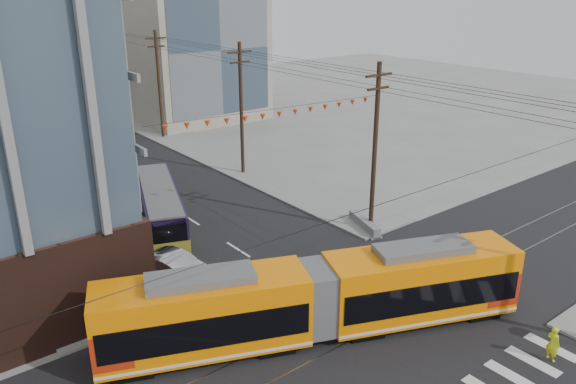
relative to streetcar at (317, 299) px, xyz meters
name	(u,v)px	position (x,y,z in m)	size (l,w,h in m)	color
ground	(418,364)	(2.04, -4.37, -1.89)	(160.00, 160.00, 0.00)	slate
bg_bldg_ne_near	(189,49)	(18.04, 43.63, 6.11)	(14.00, 14.00, 16.00)	gray
bg_bldg_ne_far	(135,43)	(20.04, 63.63, 5.11)	(16.00, 16.00, 14.00)	#8C99A5
utility_pole_far	(104,69)	(10.54, 51.63, 3.61)	(0.30, 0.30, 11.00)	black
streetcar	(317,299)	(0.00, 0.00, 0.00)	(19.60, 2.76, 3.78)	orange
city_bus	(160,208)	(-0.28, 15.26, -0.36)	(2.34, 10.78, 3.05)	#1F1339
parked_car_silver	(161,265)	(-3.22, 9.34, -1.06)	(1.75, 5.02, 1.66)	#9FA1A5
parked_car_white	(114,226)	(-3.16, 16.19, -1.17)	(2.02, 4.96, 1.44)	#B8B8B8
parked_car_grey	(91,215)	(-3.56, 19.12, -1.23)	(2.17, 4.72, 1.31)	slate
pedestrian	(553,344)	(6.74, -7.76, -1.06)	(0.61, 0.40, 1.66)	#D2EE18
jersey_barrier	(364,224)	(10.34, 7.00, -1.53)	(0.80, 3.54, 0.71)	#5C5C63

